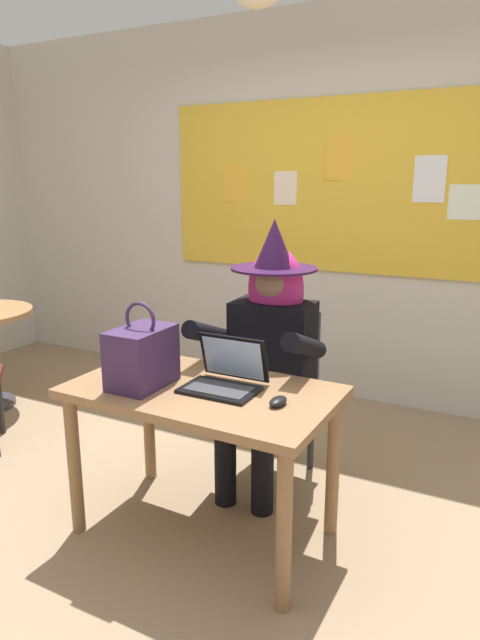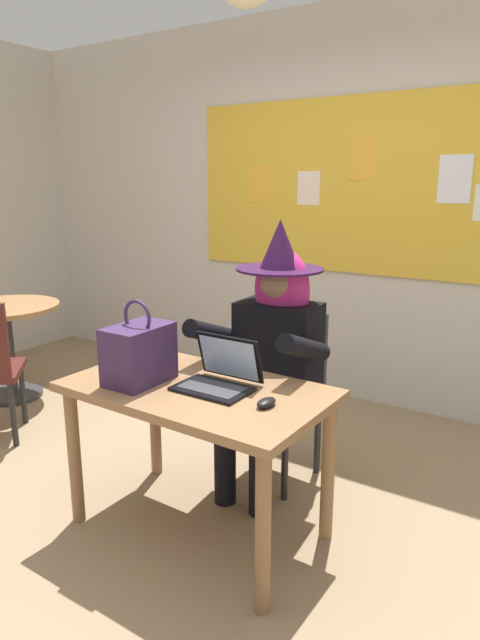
% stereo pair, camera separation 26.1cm
% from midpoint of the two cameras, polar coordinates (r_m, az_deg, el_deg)
% --- Properties ---
extents(ground_plane, '(24.00, 24.00, 0.00)m').
position_cam_midpoint_polar(ground_plane, '(2.82, -4.12, -20.26)').
color(ground_plane, '#937A5B').
extents(wall_back_bulletin, '(6.12, 2.15, 2.76)m').
position_cam_midpoint_polar(wall_back_bulletin, '(4.11, 13.00, 11.02)').
color(wall_back_bulletin, beige).
rests_on(wall_back_bulletin, ground).
extents(desk_main, '(1.17, 0.69, 0.71)m').
position_cam_midpoint_polar(desk_main, '(2.49, -1.41, -9.11)').
color(desk_main, '#8E6642').
rests_on(desk_main, ground).
extents(chair_at_desk, '(0.44, 0.44, 0.91)m').
position_cam_midpoint_polar(chair_at_desk, '(3.06, 6.99, -6.63)').
color(chair_at_desk, '#2D3347').
rests_on(chair_at_desk, ground).
extents(person_costumed, '(0.61, 0.70, 1.41)m').
position_cam_midpoint_polar(person_costumed, '(2.87, 6.03, -2.13)').
color(person_costumed, black).
rests_on(person_costumed, ground).
extents(laptop, '(0.33, 0.27, 0.22)m').
position_cam_midpoint_polar(laptop, '(2.43, 0.92, -5.86)').
color(laptop, black).
rests_on(laptop, desk_main).
extents(computer_mouse, '(0.07, 0.11, 0.03)m').
position_cam_midpoint_polar(computer_mouse, '(2.25, 6.10, -8.50)').
color(computer_mouse, black).
rests_on(computer_mouse, desk_main).
extents(handbag, '(0.20, 0.30, 0.38)m').
position_cam_midpoint_polar(handbag, '(2.48, -7.41, -3.43)').
color(handbag, '#38234C').
rests_on(handbag, desk_main).
extents(side_table_round, '(0.77, 0.77, 0.71)m').
position_cam_midpoint_polar(side_table_round, '(4.37, -21.31, -0.94)').
color(side_table_round, '#A37547').
rests_on(side_table_round, ground).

